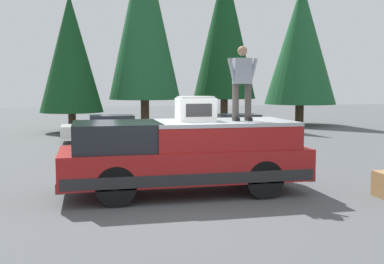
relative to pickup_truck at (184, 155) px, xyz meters
name	(u,v)px	position (x,y,z in m)	size (l,w,h in m)	color
ground_plane	(178,199)	(-0.49, 0.24, -0.87)	(90.00, 90.00, 0.00)	#4C4F51
pickup_truck	(184,155)	(0.00, 0.00, 0.00)	(2.01, 5.54, 1.65)	maroon
compressor_unit	(196,109)	(0.02, -0.27, 1.05)	(0.65, 0.84, 0.56)	silver
person_on_truck_bed	(242,81)	(-0.14, -1.31, 1.68)	(0.29, 0.72, 1.69)	#423D38
parked_car_navy	(236,127)	(9.89, -4.45, -0.29)	(1.64, 4.10, 1.16)	navy
parked_car_white	(110,128)	(10.36, 1.15, -0.29)	(1.64, 4.10, 1.16)	white
conifer_far_left	(301,44)	(16.60, -10.79, 4.12)	(4.36, 4.36, 8.71)	#4C3826
conifer_left	(225,31)	(17.09, -6.05, 4.85)	(3.76, 3.76, 9.81)	#4C3826
conifer_center_left	(144,17)	(15.56, -1.02, 5.30)	(3.91, 3.91, 10.69)	#4C3826
conifer_center_right	(70,53)	(15.09, 2.89, 3.24)	(3.28, 3.28, 7.19)	#4C3826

